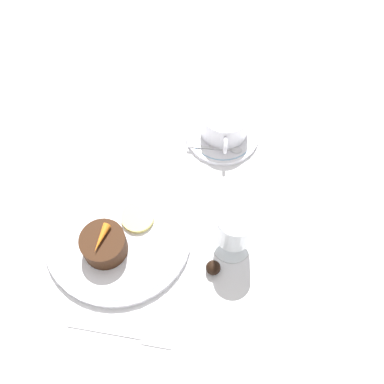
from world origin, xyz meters
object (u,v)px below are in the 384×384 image
at_px(wine_glass, 235,228).
at_px(dessert_cake, 104,244).
at_px(dinner_plate, 118,234).
at_px(coffee_cup, 225,122).
at_px(fork, 132,335).

bearing_deg(wine_glass, dessert_cake, -85.23).
height_order(dinner_plate, coffee_cup, coffee_cup).
relative_size(dinner_plate, coffee_cup, 2.17).
bearing_deg(coffee_cup, dinner_plate, -39.82).
bearing_deg(dinner_plate, coffee_cup, 140.18).
relative_size(coffee_cup, wine_glass, 1.06).
height_order(dinner_plate, wine_glass, wine_glass).
height_order(coffee_cup, wine_glass, wine_glass).
bearing_deg(fork, coffee_cup, 159.22).
xyz_separation_m(wine_glass, dessert_cake, (0.02, -0.22, -0.04)).
distance_m(wine_glass, dessert_cake, 0.23).
bearing_deg(wine_glass, coffee_cup, -177.30).
bearing_deg(dessert_cake, wine_glass, 94.77).
xyz_separation_m(dinner_plate, dessert_cake, (0.03, -0.02, 0.03)).
bearing_deg(dinner_plate, wine_glass, 86.38).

